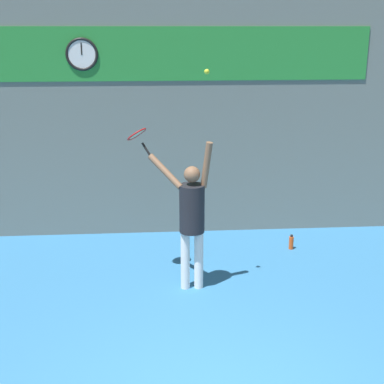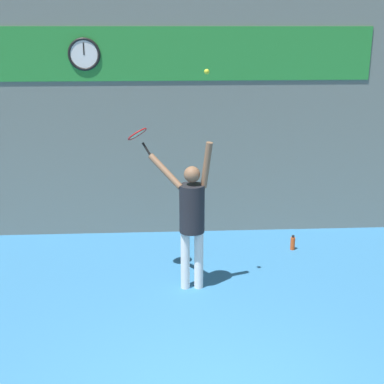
# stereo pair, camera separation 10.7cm
# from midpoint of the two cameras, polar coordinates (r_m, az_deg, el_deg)

# --- Properties ---
(back_wall) EXTENTS (18.00, 0.10, 5.00)m
(back_wall) POSITION_cam_midpoint_polar(r_m,az_deg,el_deg) (9.39, -1.16, 10.24)
(back_wall) COLOR slate
(back_wall) RESTS_ON ground_plane
(sponsor_banner) EXTENTS (6.33, 0.02, 0.89)m
(sponsor_banner) POSITION_cam_midpoint_polar(r_m,az_deg,el_deg) (9.27, -1.17, 14.52)
(sponsor_banner) COLOR #288C38
(scoreboard_clock) EXTENTS (0.54, 0.05, 0.54)m
(scoreboard_clock) POSITION_cam_midpoint_polar(r_m,az_deg,el_deg) (9.31, -12.01, 14.17)
(scoreboard_clock) COLOR white
(tennis_player) EXTENTS (0.91, 0.56, 2.17)m
(tennis_player) POSITION_cam_midpoint_polar(r_m,az_deg,el_deg) (7.48, -0.46, -2.37)
(tennis_player) COLOR white
(tennis_player) RESTS_ON ground_plane
(tennis_racket) EXTENTS (0.39, 0.40, 0.40)m
(tennis_racket) POSITION_cam_midpoint_polar(r_m,az_deg,el_deg) (7.60, -6.23, 6.01)
(tennis_racket) COLOR black
(tennis_ball) EXTENTS (0.07, 0.07, 0.07)m
(tennis_ball) POSITION_cam_midpoint_polar(r_m,az_deg,el_deg) (6.96, 1.14, 12.71)
(tennis_ball) COLOR #CCDB2D
(water_bottle) EXTENTS (0.08, 0.08, 0.26)m
(water_bottle) POSITION_cam_midpoint_polar(r_m,az_deg,el_deg) (9.30, 10.21, -5.33)
(water_bottle) COLOR #D84C19
(water_bottle) RESTS_ON ground_plane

